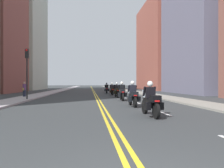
{
  "coord_description": "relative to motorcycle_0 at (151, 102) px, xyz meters",
  "views": [
    {
      "loc": [
        -0.77,
        -2.55,
        1.46
      ],
      "look_at": [
        1.95,
        23.56,
        1.41
      ],
      "focal_mm": 34.67,
      "sensor_mm": 36.0,
      "label": 1
    }
  ],
  "objects": [
    {
      "name": "building_right_1",
      "position": [
        14.22,
        21.93,
        11.93
      ],
      "size": [
        7.47,
        14.93,
        25.15
      ],
      "color": "slate",
      "rests_on": "ground"
    },
    {
      "name": "motorcycle_2",
      "position": [
        0.1,
        9.22,
        0.02
      ],
      "size": [
        0.78,
        2.26,
        1.64
      ],
      "rotation": [
        0.0,
        0.0,
        -0.04
      ],
      "color": "black",
      "rests_on": "ground"
    },
    {
      "name": "motorcycle_1",
      "position": [
        0.05,
        4.24,
        0.01
      ],
      "size": [
        0.76,
        2.17,
        1.64
      ],
      "rotation": [
        0.0,
        0.0,
        0.0
      ],
      "color": "black",
      "rests_on": "ground"
    },
    {
      "name": "motorcycle_5",
      "position": [
        -0.16,
        22.8,
        0.01
      ],
      "size": [
        0.77,
        2.28,
        1.59
      ],
      "rotation": [
        0.0,
        0.0,
        -0.02
      ],
      "color": "black",
      "rests_on": "ground"
    },
    {
      "name": "building_right_2",
      "position": [
        15.14,
        41.13,
        9.78
      ],
      "size": [
        9.31,
        19.29,
        20.85
      ],
      "color": "brown",
      "rests_on": "ground"
    },
    {
      "name": "sidewalk_right",
      "position": [
        5.04,
        41.2,
        -0.59
      ],
      "size": [
        2.39,
        144.0,
        0.12
      ],
      "primitive_type": "cube",
      "color": "gray",
      "rests_on": "ground"
    },
    {
      "name": "centreline_yellow_outer",
      "position": [
        -1.82,
        41.2,
        -0.64
      ],
      "size": [
        0.12,
        132.0,
        0.01
      ],
      "primitive_type": "cube",
      "color": "yellow",
      "rests_on": "ground"
    },
    {
      "name": "building_left_2",
      "position": [
        -19.34,
        44.73,
        12.77
      ],
      "size": [
        9.95,
        16.21,
        26.83
      ],
      "color": "#B1BEAD",
      "rests_on": "ground"
    },
    {
      "name": "ground_plane",
      "position": [
        -1.94,
        41.2,
        -0.65
      ],
      "size": [
        264.0,
        264.0,
        0.0
      ],
      "primitive_type": "plane",
      "color": "#323537"
    },
    {
      "name": "lane_dashes_white",
      "position": [
        0.95,
        22.2,
        -0.64
      ],
      "size": [
        0.14,
        56.4,
        0.01
      ],
      "color": "silver",
      "rests_on": "ground"
    },
    {
      "name": "centreline_yellow_inner",
      "position": [
        -2.06,
        41.2,
        -0.64
      ],
      "size": [
        0.12,
        132.0,
        0.01
      ],
      "primitive_type": "cube",
      "color": "yellow",
      "rests_on": "ground"
    },
    {
      "name": "pedestrian_1",
      "position": [
        -9.46,
        13.96,
        0.2
      ],
      "size": [
        0.28,
        0.5,
        1.65
      ],
      "rotation": [
        0.0,
        0.0,
        4.52
      ],
      "color": "#202538",
      "rests_on": "ground"
    },
    {
      "name": "motorcycle_0",
      "position": [
        0.0,
        0.0,
        0.0
      ],
      "size": [
        0.78,
        2.27,
        1.58
      ],
      "rotation": [
        0.0,
        0.0,
        0.04
      ],
      "color": "black",
      "rests_on": "ground"
    },
    {
      "name": "motorcycle_4",
      "position": [
        0.16,
        18.04,
        0.0
      ],
      "size": [
        0.76,
        2.18,
        1.59
      ],
      "rotation": [
        0.0,
        0.0,
        -0.0
      ],
      "color": "black",
      "rests_on": "ground"
    },
    {
      "name": "motorcycle_3",
      "position": [
        0.2,
        13.56,
        0.01
      ],
      "size": [
        0.76,
        2.31,
        1.61
      ],
      "rotation": [
        0.0,
        0.0,
        0.01
      ],
      "color": "black",
      "rests_on": "ground"
    },
    {
      "name": "traffic_light_near",
      "position": [
        -8.12,
        10.08,
        2.47
      ],
      "size": [
        0.28,
        0.38,
        4.47
      ],
      "color": "black",
      "rests_on": "ground"
    },
    {
      "name": "sidewalk_left",
      "position": [
        -8.92,
        41.2,
        -0.59
      ],
      "size": [
        2.39,
        144.0,
        0.12
      ],
      "primitive_type": "cube",
      "color": "#A39A9F",
      "rests_on": "ground"
    }
  ]
}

